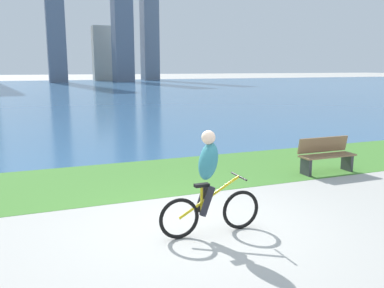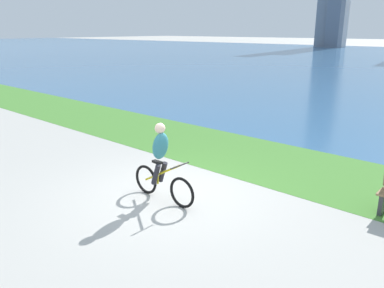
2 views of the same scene
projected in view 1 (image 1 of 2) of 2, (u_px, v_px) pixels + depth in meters
ground_plane at (200, 227)px, 6.99m from camera, size 300.00×300.00×0.00m
grass_strip_bayside at (145, 177)px, 10.16m from camera, size 120.00×3.48×0.01m
bay_water_surface at (51, 91)px, 47.05m from camera, size 300.00×77.34×0.00m
cyclist_lead at (209, 184)px, 6.56m from camera, size 1.75×0.52×1.70m
bench_near_path at (326, 155)px, 10.55m from camera, size 1.50×0.47×0.90m
city_skyline_far_shore at (16, 13)px, 70.80m from camera, size 52.60×10.29×27.42m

